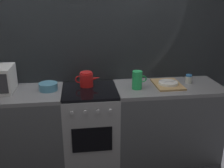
% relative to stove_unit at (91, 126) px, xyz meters
% --- Properties ---
extents(ground_plane, '(8.00, 8.00, 0.00)m').
position_rel_stove_unit_xyz_m(ground_plane, '(0.00, 0.00, -0.45)').
color(ground_plane, '#2D2D33').
extents(back_wall, '(3.60, 0.05, 2.40)m').
position_rel_stove_unit_xyz_m(back_wall, '(0.00, 0.32, 0.75)').
color(back_wall, gray).
rests_on(back_wall, ground_plane).
extents(counter_left, '(1.20, 0.60, 0.90)m').
position_rel_stove_unit_xyz_m(counter_left, '(-0.90, 0.00, 0.00)').
color(counter_left, '#515459').
rests_on(counter_left, ground_plane).
extents(stove_unit, '(0.60, 0.63, 0.90)m').
position_rel_stove_unit_xyz_m(stove_unit, '(0.00, 0.00, 0.00)').
color(stove_unit, '#9E9EA3').
rests_on(stove_unit, ground_plane).
extents(counter_right, '(1.20, 0.60, 0.90)m').
position_rel_stove_unit_xyz_m(counter_right, '(0.90, 0.00, 0.00)').
color(counter_right, '#515459').
rests_on(counter_right, ground_plane).
extents(kettle, '(0.28, 0.15, 0.17)m').
position_rel_stove_unit_xyz_m(kettle, '(-0.03, 0.11, 0.53)').
color(kettle, red).
rests_on(kettle, stove_unit).
extents(mixing_bowl, '(0.20, 0.20, 0.08)m').
position_rel_stove_unit_xyz_m(mixing_bowl, '(-0.44, 0.04, 0.49)').
color(mixing_bowl, teal).
rests_on(mixing_bowl, counter_left).
extents(pitcher, '(0.16, 0.11, 0.20)m').
position_rel_stove_unit_xyz_m(pitcher, '(0.52, -0.04, 0.55)').
color(pitcher, green).
rests_on(pitcher, counter_right).
extents(dish_pile, '(0.30, 0.40, 0.06)m').
position_rel_stove_unit_xyz_m(dish_pile, '(0.89, 0.01, 0.47)').
color(dish_pile, tan).
rests_on(dish_pile, counter_right).
extents(spice_jar, '(0.08, 0.08, 0.10)m').
position_rel_stove_unit_xyz_m(spice_jar, '(1.15, 0.06, 0.50)').
color(spice_jar, silver).
rests_on(spice_jar, counter_right).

